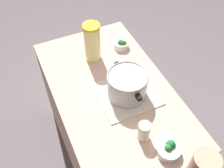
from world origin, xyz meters
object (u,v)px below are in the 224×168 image
cooking_pot (127,85)px  mason_jar (144,131)px  lemonade_pitcher (93,42)px  broccoli_bowl_front (169,149)px  broccoli_bowl_center (121,44)px

cooking_pot → mason_jar: bearing=-9.5°
lemonade_pitcher → broccoli_bowl_front: size_ratio=2.20×
broccoli_bowl_center → mason_jar: bearing=-16.5°
cooking_pot → broccoli_bowl_center: bearing=158.6°
cooking_pot → broccoli_bowl_center: 0.44m
mason_jar → broccoli_bowl_center: 0.74m
mason_jar → broccoli_bowl_front: mason_jar is taller
mason_jar → broccoli_bowl_front: 0.15m
mason_jar → broccoli_bowl_front: (0.13, 0.08, -0.03)m
lemonade_pitcher → broccoli_bowl_front: bearing=6.1°
cooking_pot → broccoli_bowl_front: bearing=3.5°
cooking_pot → broccoli_bowl_front: 0.44m
cooking_pot → mason_jar: size_ratio=2.64×
cooking_pot → mason_jar: 0.31m
broccoli_bowl_front → broccoli_bowl_center: size_ratio=1.17×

